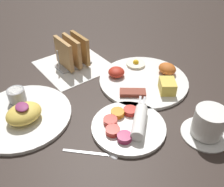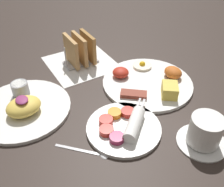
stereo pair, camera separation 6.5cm
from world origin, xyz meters
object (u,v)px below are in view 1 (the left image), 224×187
object	(u,v)px
plate_foreground	(22,113)
toast_rack	(72,52)
plate_condiments	(129,125)
plate_breakfast	(145,79)
coffee_cup	(208,124)

from	to	relation	value
plate_foreground	toast_rack	size ratio (longest dim) A/B	2.25
plate_condiments	toast_rack	size ratio (longest dim) A/B	1.67
plate_foreground	plate_breakfast	bearing A→B (deg)	77.66
plate_breakfast	toast_rack	xyz separation A→B (m)	(-0.22, -0.13, 0.04)
plate_condiments	plate_foreground	bearing A→B (deg)	-136.15
toast_rack	coffee_cup	xyz separation A→B (m)	(0.48, 0.09, -0.02)
toast_rack	coffee_cup	distance (m)	0.49
plate_foreground	toast_rack	world-z (taller)	toast_rack
plate_condiments	plate_foreground	world-z (taller)	plate_foreground
plate_breakfast	plate_condiments	xyz separation A→B (m)	(0.12, -0.17, 0.00)
plate_breakfast	plate_condiments	size ratio (longest dim) A/B	1.45
plate_foreground	toast_rack	distance (m)	0.28
plate_breakfast	toast_rack	world-z (taller)	toast_rack
plate_breakfast	plate_condiments	distance (m)	0.21
toast_rack	plate_breakfast	bearing A→B (deg)	29.98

